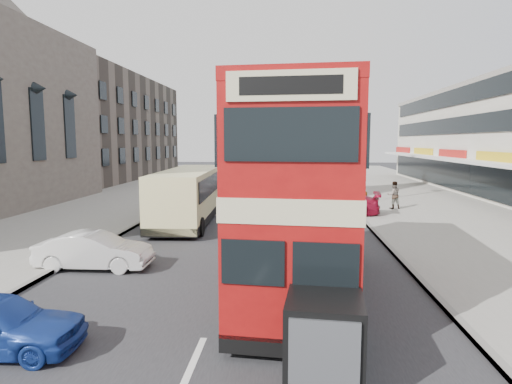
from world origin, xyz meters
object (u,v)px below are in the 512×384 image
at_px(bus_second, 294,161).
at_px(car_left_front, 94,251).
at_px(car_right_a, 336,203).
at_px(car_right_b, 335,193).
at_px(street_lamp, 356,137).
at_px(coach, 190,193).
at_px(pedestrian_far, 352,178).
at_px(bus_main, 303,192).
at_px(car_right_c, 320,179).
at_px(pedestrian_near, 394,195).
at_px(cyclist, 325,194).

relative_size(bus_second, car_left_front, 2.35).
distance_m(bus_second, car_right_a, 13.47).
bearing_deg(car_right_b, street_lamp, 32.12).
height_order(coach, pedestrian_far, coach).
bearing_deg(car_right_b, pedestrian_far, 157.83).
xyz_separation_m(bus_main, car_left_front, (-7.19, 1.77, -2.34)).
bearing_deg(coach, pedestrian_far, 53.64).
relative_size(bus_main, car_right_a, 2.03).
distance_m(car_right_c, pedestrian_far, 4.63).
distance_m(pedestrian_near, cyclist, 4.86).
height_order(bus_main, bus_second, bus_main).
xyz_separation_m(bus_main, car_right_b, (2.99, 19.32, -2.37)).
relative_size(coach, car_right_c, 2.84).
distance_m(bus_main, car_right_a, 13.77).
bearing_deg(car_right_a, car_left_front, -32.33).
bearing_deg(bus_second, car_left_front, 78.57).
xyz_separation_m(car_right_c, cyclist, (-0.58, -13.78, 0.12)).
height_order(street_lamp, bus_second, street_lamp).
height_order(coach, pedestrian_near, coach).
xyz_separation_m(street_lamp, car_right_c, (-1.44, 13.98, -4.17)).
relative_size(bus_second, pedestrian_far, 5.09).
relative_size(car_right_b, pedestrian_far, 2.47).
height_order(coach, car_right_b, coach).
height_order(bus_second, car_left_front, bus_second).
distance_m(bus_second, car_right_c, 6.23).
xyz_separation_m(coach, car_right_a, (8.36, 2.42, -0.83)).
bearing_deg(car_left_front, car_right_c, -19.21).
distance_m(coach, car_right_c, 22.57).
xyz_separation_m(car_right_b, pedestrian_far, (2.53, 8.73, 0.44)).
bearing_deg(coach, car_right_b, 40.63).
bearing_deg(pedestrian_near, car_right_c, -86.38).
bearing_deg(car_right_c, coach, -25.10).
bearing_deg(pedestrian_near, street_lamp, -56.50).
xyz_separation_m(car_right_a, cyclist, (-0.23, 4.59, -0.01)).
distance_m(bus_second, car_right_b, 8.00).
bearing_deg(car_right_b, pedestrian_near, 34.62).
xyz_separation_m(street_lamp, cyclist, (-2.02, 0.20, -4.05)).
bearing_deg(bus_main, pedestrian_near, -107.33).
height_order(pedestrian_far, cyclist, cyclist).
distance_m(pedestrian_near, pedestrian_far, 12.65).
distance_m(car_right_b, cyclist, 1.58).
height_order(bus_main, coach, bus_main).
distance_m(bus_second, cyclist, 9.00).
bearing_deg(pedestrian_near, bus_main, 59.00).
xyz_separation_m(car_right_a, car_right_c, (0.35, 18.38, -0.14)).
distance_m(bus_main, bus_second, 26.51).
distance_m(car_right_a, car_right_c, 18.38).
relative_size(car_right_a, car_right_c, 1.43).
bearing_deg(car_right_c, car_right_a, -3.48).
bearing_deg(car_left_front, pedestrian_far, -26.63).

